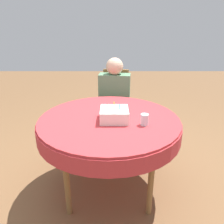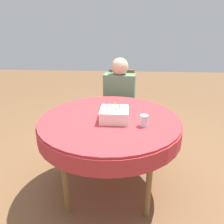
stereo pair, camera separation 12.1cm
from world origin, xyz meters
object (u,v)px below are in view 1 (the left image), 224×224
object	(u,v)px
person	(115,95)
drinking_glass	(145,120)
chair	(115,106)
birthday_cake	(115,115)

from	to	relation	value
person	drinking_glass	xyz separation A→B (m)	(0.25, -1.01, 0.10)
chair	person	bearing A→B (deg)	-90.00
birthday_cake	drinking_glass	bearing A→B (deg)	-21.18
drinking_glass	person	bearing A→B (deg)	103.63
birthday_cake	chair	bearing A→B (deg)	88.82
chair	person	size ratio (longest dim) A/B	0.85
chair	person	distance (m)	0.21
person	birthday_cake	xyz separation A→B (m)	(-0.01, -0.91, 0.10)
chair	birthday_cake	size ratio (longest dim) A/B	4.12
person	birthday_cake	distance (m)	0.92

